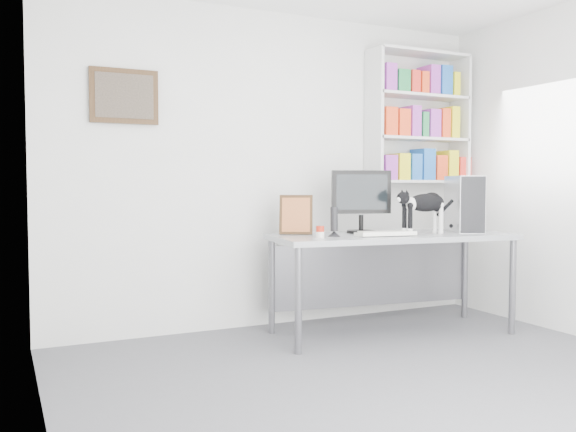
{
  "coord_description": "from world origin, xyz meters",
  "views": [
    {
      "loc": [
        -2.19,
        -2.83,
        1.22
      ],
      "look_at": [
        -0.11,
        1.53,
        0.97
      ],
      "focal_mm": 38.0,
      "sensor_mm": 36.0,
      "label": 1
    }
  ],
  "objects_px": {
    "desk": "(392,284)",
    "speaker": "(334,221)",
    "leaning_print": "(296,214)",
    "cat": "(424,213)",
    "pc_tower": "(464,204)",
    "bookshelf": "(419,118)",
    "soup_can": "(320,232)",
    "keyboard": "(385,234)",
    "monitor": "(361,201)"
  },
  "relations": [
    {
      "from": "desk",
      "to": "soup_can",
      "type": "xyz_separation_m",
      "value": [
        -0.7,
        -0.07,
        0.45
      ]
    },
    {
      "from": "pc_tower",
      "to": "cat",
      "type": "relative_size",
      "value": 0.85
    },
    {
      "from": "soup_can",
      "to": "cat",
      "type": "height_order",
      "value": "cat"
    },
    {
      "from": "desk",
      "to": "speaker",
      "type": "relative_size",
      "value": 8.26
    },
    {
      "from": "speaker",
      "to": "cat",
      "type": "height_order",
      "value": "cat"
    },
    {
      "from": "monitor",
      "to": "pc_tower",
      "type": "xyz_separation_m",
      "value": [
        0.88,
        -0.24,
        -0.03
      ]
    },
    {
      "from": "keyboard",
      "to": "speaker",
      "type": "relative_size",
      "value": 1.94
    },
    {
      "from": "leaning_print",
      "to": "soup_can",
      "type": "relative_size",
      "value": 3.66
    },
    {
      "from": "monitor",
      "to": "leaning_print",
      "type": "bearing_deg",
      "value": -171.92
    },
    {
      "from": "keyboard",
      "to": "soup_can",
      "type": "bearing_deg",
      "value": -176.69
    },
    {
      "from": "keyboard",
      "to": "speaker",
      "type": "xyz_separation_m",
      "value": [
        -0.4,
        0.12,
        0.1
      ]
    },
    {
      "from": "soup_can",
      "to": "cat",
      "type": "xyz_separation_m",
      "value": [
        0.93,
        -0.06,
        0.13
      ]
    },
    {
      "from": "keyboard",
      "to": "bookshelf",
      "type": "bearing_deg",
      "value": 48.27
    },
    {
      "from": "speaker",
      "to": "soup_can",
      "type": "xyz_separation_m",
      "value": [
        -0.16,
        -0.07,
        -0.07
      ]
    },
    {
      "from": "bookshelf",
      "to": "soup_can",
      "type": "height_order",
      "value": "bookshelf"
    },
    {
      "from": "keyboard",
      "to": "soup_can",
      "type": "xyz_separation_m",
      "value": [
        -0.56,
        0.05,
        0.03
      ]
    },
    {
      "from": "bookshelf",
      "to": "leaning_print",
      "type": "relative_size",
      "value": 3.74
    },
    {
      "from": "monitor",
      "to": "pc_tower",
      "type": "relative_size",
      "value": 1.12
    },
    {
      "from": "monitor",
      "to": "speaker",
      "type": "distance_m",
      "value": 0.45
    },
    {
      "from": "monitor",
      "to": "keyboard",
      "type": "relative_size",
      "value": 1.15
    },
    {
      "from": "cat",
      "to": "bookshelf",
      "type": "bearing_deg",
      "value": 48.64
    },
    {
      "from": "bookshelf",
      "to": "desk",
      "type": "distance_m",
      "value": 1.71
    },
    {
      "from": "desk",
      "to": "cat",
      "type": "bearing_deg",
      "value": -22.26
    },
    {
      "from": "pc_tower",
      "to": "bookshelf",
      "type": "bearing_deg",
      "value": 114.51
    },
    {
      "from": "desk",
      "to": "soup_can",
      "type": "bearing_deg",
      "value": -167.73
    },
    {
      "from": "pc_tower",
      "to": "speaker",
      "type": "bearing_deg",
      "value": -157.95
    },
    {
      "from": "speaker",
      "to": "monitor",
      "type": "bearing_deg",
      "value": 53.21
    },
    {
      "from": "pc_tower",
      "to": "soup_can",
      "type": "relative_size",
      "value": 5.25
    },
    {
      "from": "bookshelf",
      "to": "speaker",
      "type": "height_order",
      "value": "bookshelf"
    },
    {
      "from": "pc_tower",
      "to": "soup_can",
      "type": "xyz_separation_m",
      "value": [
        -1.41,
        -0.02,
        -0.19
      ]
    },
    {
      "from": "bookshelf",
      "to": "cat",
      "type": "height_order",
      "value": "bookshelf"
    },
    {
      "from": "bookshelf",
      "to": "cat",
      "type": "bearing_deg",
      "value": -123.91
    },
    {
      "from": "desk",
      "to": "cat",
      "type": "xyz_separation_m",
      "value": [
        0.22,
        -0.12,
        0.58
      ]
    },
    {
      "from": "pc_tower",
      "to": "speaker",
      "type": "relative_size",
      "value": 2.0
    },
    {
      "from": "keyboard",
      "to": "leaning_print",
      "type": "height_order",
      "value": "leaning_print"
    },
    {
      "from": "keyboard",
      "to": "speaker",
      "type": "bearing_deg",
      "value": 171.93
    },
    {
      "from": "monitor",
      "to": "speaker",
      "type": "relative_size",
      "value": 2.23
    },
    {
      "from": "leaning_print",
      "to": "cat",
      "type": "height_order",
      "value": "cat"
    },
    {
      "from": "keyboard",
      "to": "speaker",
      "type": "height_order",
      "value": "speaker"
    },
    {
      "from": "bookshelf",
      "to": "keyboard",
      "type": "height_order",
      "value": "bookshelf"
    },
    {
      "from": "bookshelf",
      "to": "keyboard",
      "type": "distance_m",
      "value": 1.5
    },
    {
      "from": "soup_can",
      "to": "leaning_print",
      "type": "bearing_deg",
      "value": 94.23
    },
    {
      "from": "cat",
      "to": "speaker",
      "type": "bearing_deg",
      "value": 163.32
    },
    {
      "from": "monitor",
      "to": "speaker",
      "type": "height_order",
      "value": "monitor"
    },
    {
      "from": "desk",
      "to": "speaker",
      "type": "xyz_separation_m",
      "value": [
        -0.54,
        0.0,
        0.53
      ]
    },
    {
      "from": "bookshelf",
      "to": "speaker",
      "type": "xyz_separation_m",
      "value": [
        -1.25,
        -0.59,
        -0.91
      ]
    },
    {
      "from": "bookshelf",
      "to": "monitor",
      "type": "relative_size",
      "value": 2.34
    },
    {
      "from": "bookshelf",
      "to": "speaker",
      "type": "relative_size",
      "value": 5.22
    },
    {
      "from": "bookshelf",
      "to": "leaning_print",
      "type": "height_order",
      "value": "bookshelf"
    },
    {
      "from": "bookshelf",
      "to": "leaning_print",
      "type": "distance_m",
      "value": 1.7
    }
  ]
}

